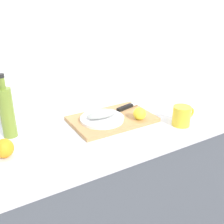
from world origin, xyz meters
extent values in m
cube|color=white|center=(0.00, 0.33, 1.25)|extent=(3.20, 0.05, 2.50)
cube|color=#4C5159|center=(0.00, 0.00, 0.43)|extent=(2.00, 0.58, 0.86)
cube|color=silver|center=(0.00, 0.00, 0.88)|extent=(2.00, 0.60, 0.04)
cube|color=tan|center=(0.02, 0.04, 0.91)|extent=(0.42, 0.27, 0.02)
cylinder|color=white|center=(-0.04, 0.04, 0.93)|extent=(0.22, 0.22, 0.01)
ellipsoid|color=#999E99|center=(-0.04, 0.04, 0.95)|extent=(0.17, 0.07, 0.04)
cube|color=silver|center=(0.28, 0.13, 0.93)|extent=(0.18, 0.08, 0.00)
cube|color=black|center=(0.14, 0.10, 0.93)|extent=(0.11, 0.05, 0.02)
sphere|color=yellow|center=(0.13, -0.05, 0.95)|extent=(0.07, 0.07, 0.07)
cylinder|color=olive|center=(-0.47, 0.14, 1.02)|extent=(0.06, 0.06, 0.23)
cylinder|color=olive|center=(-0.47, 0.14, 1.16)|extent=(0.03, 0.03, 0.05)
cylinder|color=black|center=(-0.47, 0.14, 1.19)|extent=(0.03, 0.03, 0.02)
cylinder|color=yellow|center=(0.30, -0.17, 0.95)|extent=(0.09, 0.09, 0.10)
torus|color=yellow|center=(0.36, -0.17, 0.95)|extent=(0.06, 0.01, 0.06)
sphere|color=orange|center=(-0.52, -0.03, 0.94)|extent=(0.08, 0.08, 0.08)
camera|label=1|loc=(-0.62, -1.06, 1.52)|focal=43.61mm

